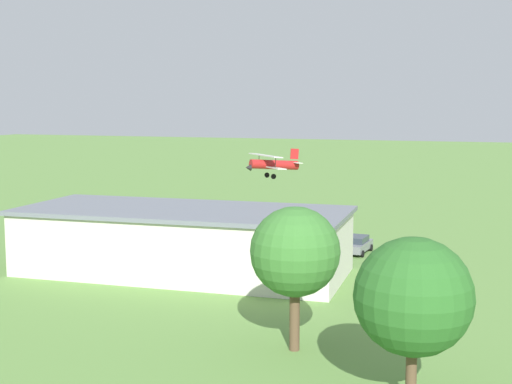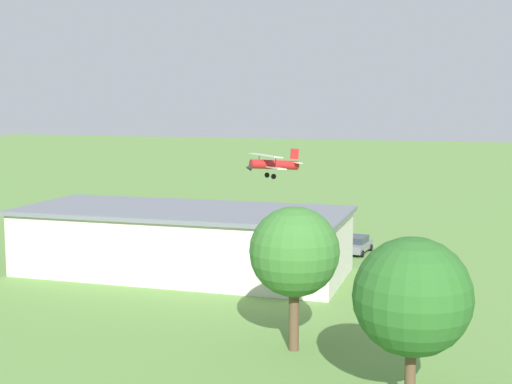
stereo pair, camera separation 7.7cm
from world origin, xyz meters
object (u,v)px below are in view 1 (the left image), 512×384
at_px(car_grey, 358,244).
at_px(car_yellow, 50,225).
at_px(tree_behind_hangar_right, 413,297).
at_px(person_walking_on_apron, 221,231).
at_px(hangar, 184,240).
at_px(car_blue, 103,231).
at_px(biplane, 272,164).
at_px(person_near_hangar_door, 180,226).
at_px(person_by_parked_cars, 213,230).
at_px(tree_near_perimeter_road, 295,252).

height_order(car_grey, car_yellow, car_grey).
xyz_separation_m(car_yellow, tree_behind_hangar_right, (-43.54, 32.15, 4.40)).
bearing_deg(car_yellow, person_walking_on_apron, -171.11).
distance_m(person_walking_on_apron, tree_behind_hangar_right, 42.99).
relative_size(hangar, car_grey, 5.99).
bearing_deg(car_blue, car_yellow, -8.48).
height_order(biplane, person_walking_on_apron, biplane).
bearing_deg(car_grey, tree_behind_hangar_right, 105.83).
height_order(hangar, car_blue, hangar).
distance_m(hangar, person_near_hangar_door, 18.49).
relative_size(person_by_parked_cars, tree_near_perimeter_road, 0.20).
xyz_separation_m(person_near_hangar_door, tree_behind_hangar_right, (-29.88, 36.59, 4.39)).
distance_m(car_yellow, person_by_parked_cars, 18.43).
bearing_deg(tree_near_perimeter_road, tree_behind_hangar_right, 144.00).
xyz_separation_m(hangar, car_blue, (14.68, -10.82, -1.89)).
bearing_deg(tree_behind_hangar_right, car_grey, -74.17).
height_order(biplane, car_grey, biplane).
xyz_separation_m(biplane, car_blue, (12.69, 18.46, -5.97)).
relative_size(biplane, car_grey, 1.54).
bearing_deg(biplane, person_walking_on_apron, 86.36).
xyz_separation_m(car_yellow, person_near_hangar_door, (-13.65, -4.44, 0.01)).
height_order(car_grey, car_blue, car_grey).
bearing_deg(car_blue, biplane, -124.52).
distance_m(car_grey, person_walking_on_apron, 15.23).
height_order(biplane, car_yellow, biplane).
bearing_deg(tree_near_perimeter_road, car_yellow, -36.53).
bearing_deg(person_by_parked_cars, tree_near_perimeter_road, 120.89).
distance_m(hangar, tree_near_perimeter_road, 20.83).
xyz_separation_m(car_yellow, tree_near_perimeter_road, (-36.26, 26.86, 4.92)).
relative_size(person_near_hangar_door, person_walking_on_apron, 0.96).
bearing_deg(biplane, tree_behind_hangar_right, 115.36).
relative_size(car_grey, tree_near_perimeter_road, 0.56).
height_order(person_near_hangar_door, person_walking_on_apron, person_walking_on_apron).
relative_size(car_blue, person_near_hangar_door, 2.48).
bearing_deg(tree_near_perimeter_road, hangar, -46.45).
bearing_deg(car_grey, person_by_parked_cars, -9.72).
xyz_separation_m(hangar, biplane, (1.98, -29.28, 4.08)).
distance_m(hangar, biplane, 29.63).
distance_m(car_grey, car_yellow, 34.22).
height_order(car_blue, car_yellow, car_blue).
distance_m(biplane, car_grey, 22.63).
distance_m(hangar, person_walking_on_apron, 15.31).
bearing_deg(biplane, person_near_hangar_door, 63.58).
bearing_deg(hangar, person_near_hangar_door, -62.82).
distance_m(biplane, person_walking_on_apron, 15.57).
distance_m(person_by_parked_cars, tree_near_perimeter_road, 35.71).
xyz_separation_m(car_grey, person_by_parked_cars, (16.12, -2.76, -0.03)).
xyz_separation_m(person_by_parked_cars, tree_near_perimeter_road, (-18.16, 30.35, 4.91)).
distance_m(car_blue, car_yellow, 7.46).
distance_m(car_blue, person_near_hangar_door, 8.37).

